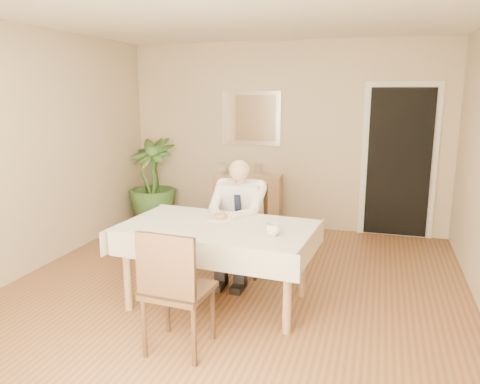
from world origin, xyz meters
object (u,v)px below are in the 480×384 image
(seated_man, at_px, (237,215))
(sideboard, at_px, (248,201))
(chair_far, at_px, (245,222))
(coffee_mug, at_px, (273,230))
(potted_palm, at_px, (152,181))
(chair_near, at_px, (174,285))
(dining_table, at_px, (217,234))

(seated_man, height_order, sideboard, seated_man)
(chair_far, xyz_separation_m, sideboard, (-0.42, 1.61, -0.15))
(chair_far, relative_size, coffee_mug, 7.67)
(seated_man, relative_size, potted_palm, 0.99)
(seated_man, bearing_deg, coffee_mug, -53.78)
(chair_near, distance_m, potted_palm, 3.65)
(sideboard, height_order, potted_palm, potted_palm)
(seated_man, height_order, coffee_mug, seated_man)
(dining_table, xyz_separation_m, seated_man, (-0.00, 0.59, 0.02))
(seated_man, xyz_separation_m, potted_palm, (-1.82, 1.68, -0.07))
(chair_far, height_order, potted_palm, potted_palm)
(chair_far, xyz_separation_m, potted_palm, (-1.82, 1.39, 0.09))
(sideboard, xyz_separation_m, potted_palm, (-1.40, -0.22, 0.24))
(coffee_mug, height_order, sideboard, coffee_mug)
(chair_near, bearing_deg, seated_man, 93.08)
(coffee_mug, bearing_deg, dining_table, 164.17)
(seated_man, xyz_separation_m, coffee_mug, (0.55, -0.75, 0.11))
(seated_man, bearing_deg, potted_palm, 137.28)
(coffee_mug, distance_m, sideboard, 2.85)
(potted_palm, bearing_deg, dining_table, -51.33)
(sideboard, bearing_deg, coffee_mug, -73.08)
(dining_table, xyz_separation_m, chair_near, (-0.02, -0.90, -0.12))
(seated_man, bearing_deg, chair_far, 90.00)
(chair_near, height_order, coffee_mug, chair_near)
(dining_table, distance_m, sideboard, 2.55)
(seated_man, height_order, potted_palm, potted_palm)
(dining_table, relative_size, chair_far, 1.89)
(dining_table, bearing_deg, sideboard, 103.92)
(coffee_mug, bearing_deg, seated_man, 126.22)
(dining_table, distance_m, chair_near, 0.91)
(chair_far, xyz_separation_m, coffee_mug, (0.55, -1.04, 0.27))
(dining_table, relative_size, coffee_mug, 14.47)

